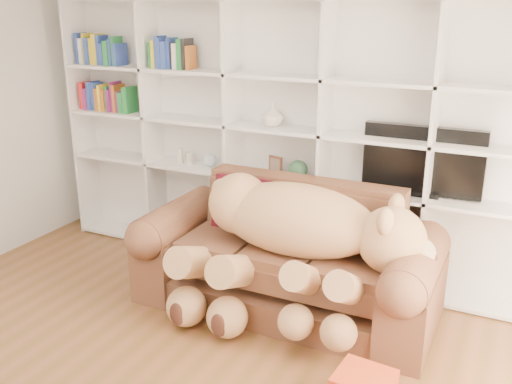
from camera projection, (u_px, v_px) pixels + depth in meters
The scene contains 12 objects.
wall_back at pixel (286, 119), 5.11m from camera, with size 5.00×0.02×2.70m, color silver.
bookshelf at pixel (255, 124), 5.10m from camera, with size 4.43×0.35×2.40m.
sofa at pixel (287, 263), 4.53m from camera, with size 2.33×1.01×0.98m.
teddy_bear at pixel (292, 237), 4.21m from camera, with size 1.85×0.99×1.07m.
throw_pillow at pixel (242, 205), 4.75m from camera, with size 0.47×0.15×0.47m, color #500D19.
tv at pixel (423, 161), 4.53m from camera, with size 0.95×0.18×0.56m.
picture_frame at pixel (276, 166), 5.07m from camera, with size 0.14×0.03×0.17m, color brown.
green_vase at pixel (298, 170), 4.98m from camera, with size 0.17×0.17×0.17m, color #2C5537.
figurine_tall at pixel (180, 156), 5.50m from camera, with size 0.07×0.07×0.14m, color beige.
figurine_short at pixel (189, 158), 5.46m from camera, with size 0.07×0.07×0.12m, color beige.
snow_globe at pixel (210, 160), 5.36m from camera, with size 0.12×0.12×0.12m, color white.
shelf_vase at pixel (272, 115), 4.94m from camera, with size 0.19×0.19×0.20m, color silver.
Camera 1 is at (1.97, -2.16, 2.34)m, focal length 40.00 mm.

